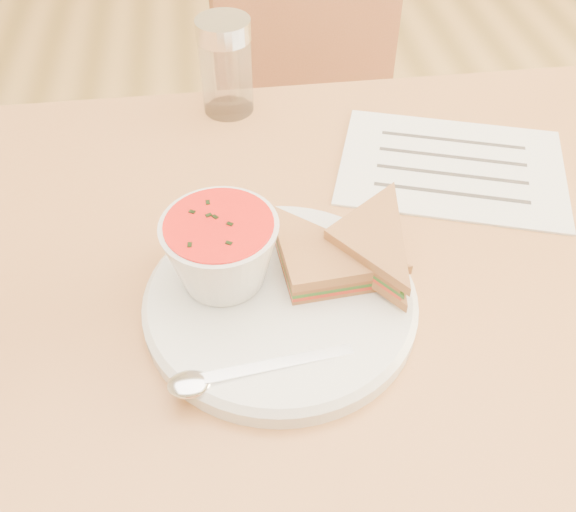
{
  "coord_description": "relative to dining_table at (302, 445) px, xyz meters",
  "views": [
    {
      "loc": [
        -0.08,
        -0.45,
        1.23
      ],
      "look_at": [
        -0.02,
        -0.03,
        0.8
      ],
      "focal_mm": 40.0,
      "sensor_mm": 36.0,
      "label": 1
    }
  ],
  "objects": [
    {
      "name": "dining_table",
      "position": [
        0.0,
        0.0,
        0.0
      ],
      "size": [
        1.0,
        0.7,
        0.75
      ],
      "primitive_type": null,
      "color": "#9B5B30",
      "rests_on": "floor"
    },
    {
      "name": "spoon",
      "position": [
        -0.07,
        -0.13,
        0.4
      ],
      "size": [
        0.19,
        0.06,
        0.01
      ],
      "primitive_type": null,
      "rotation": [
        0.0,
        0.0,
        0.13
      ],
      "color": "silver",
      "rests_on": "plate"
    },
    {
      "name": "sandwich_half_b",
      "position": [
        0.01,
        -0.01,
        0.42
      ],
      "size": [
        0.15,
        0.15,
        0.03
      ],
      "primitive_type": null,
      "rotation": [
        0.0,
        0.0,
        -0.93
      ],
      "color": "#A6693A",
      "rests_on": "plate"
    },
    {
      "name": "plate",
      "position": [
        -0.03,
        -0.05,
        0.38
      ],
      "size": [
        0.26,
        0.26,
        0.02
      ],
      "primitive_type": null,
      "rotation": [
        0.0,
        0.0,
        0.0
      ],
      "color": "white",
      "rests_on": "dining_table"
    },
    {
      "name": "sandwich_half_a",
      "position": [
        -0.02,
        -0.07,
        0.41
      ],
      "size": [
        0.12,
        0.12,
        0.03
      ],
      "primitive_type": null,
      "rotation": [
        0.0,
        0.0,
        0.08
      ],
      "color": "#A6693A",
      "rests_on": "plate"
    },
    {
      "name": "soup_bowl",
      "position": [
        -0.09,
        -0.03,
        0.43
      ],
      "size": [
        0.14,
        0.14,
        0.07
      ],
      "primitive_type": null,
      "rotation": [
        0.0,
        0.0,
        0.32
      ],
      "color": "white",
      "rests_on": "plate"
    },
    {
      "name": "chair_far",
      "position": [
        0.14,
        0.48,
        0.03
      ],
      "size": [
        0.43,
        0.43,
        0.8
      ],
      "primitive_type": null,
      "rotation": [
        0.0,
        0.0,
        3.39
      ],
      "color": "brown",
      "rests_on": "floor"
    },
    {
      "name": "condiment_shaker",
      "position": [
        -0.06,
        0.3,
        0.44
      ],
      "size": [
        0.09,
        0.09,
        0.12
      ],
      "primitive_type": null,
      "rotation": [
        0.0,
        0.0,
        -0.3
      ],
      "color": "silver",
      "rests_on": "dining_table"
    },
    {
      "name": "paper_menu",
      "position": [
        0.2,
        0.14,
        0.38
      ],
      "size": [
        0.31,
        0.27,
        0.0
      ],
      "primitive_type": null,
      "rotation": [
        0.0,
        0.0,
        -0.32
      ],
      "color": "white",
      "rests_on": "dining_table"
    }
  ]
}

